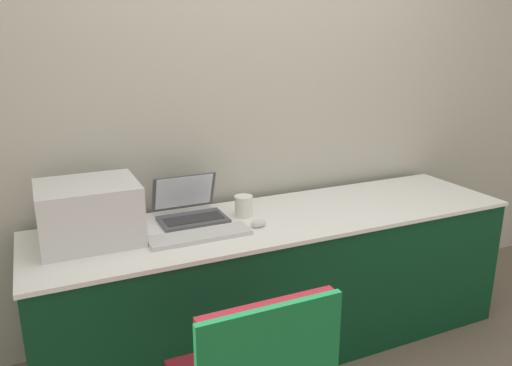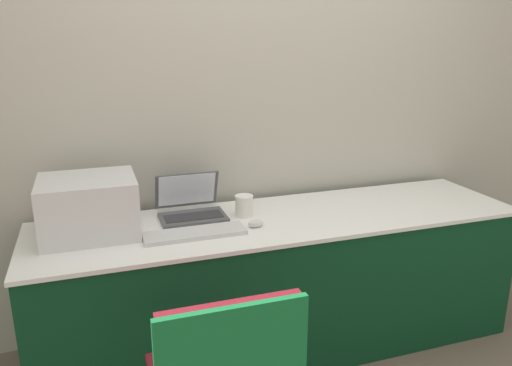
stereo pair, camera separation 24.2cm
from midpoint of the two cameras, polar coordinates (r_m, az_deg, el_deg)
wall_back at (r=2.73m, az=2.66°, el=10.37°), size 8.00×0.05×2.60m
table at (r=2.65m, az=5.59°, el=-11.25°), size 2.44×0.65×0.72m
printer at (r=2.32m, az=-15.80°, el=-2.43°), size 0.42×0.36×0.26m
laptop_left at (r=2.50m, az=-4.72°, el=-2.80°), size 0.32×0.29×0.21m
external_keyboard at (r=2.27m, az=-3.97°, el=-5.82°), size 0.46×0.14×0.02m
coffee_cup at (r=2.49m, az=1.42°, el=-2.66°), size 0.09×0.09×0.11m
mouse at (r=2.36m, az=2.94°, el=-4.68°), size 0.08×0.05×0.04m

